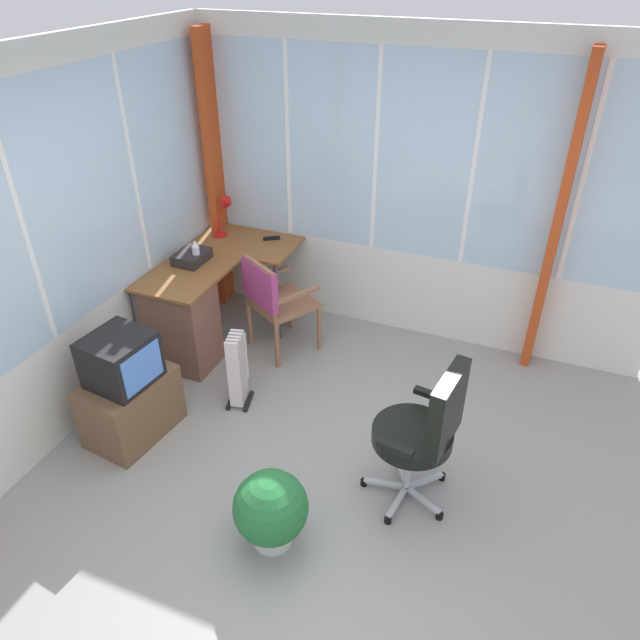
% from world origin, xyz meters
% --- Properties ---
extents(ground, '(5.32, 4.92, 0.06)m').
position_xyz_m(ground, '(0.00, 0.00, -0.03)').
color(ground, gray).
extents(north_window_panel, '(4.32, 0.07, 2.60)m').
position_xyz_m(north_window_panel, '(-0.00, 1.99, 1.30)').
color(north_window_panel, silver).
rests_on(north_window_panel, ground).
extents(east_window_panel, '(0.07, 3.92, 2.60)m').
position_xyz_m(east_window_panel, '(2.19, 0.00, 1.30)').
color(east_window_panel, silver).
rests_on(east_window_panel, ground).
extents(curtain_corner, '(0.26, 0.09, 2.50)m').
position_xyz_m(curtain_corner, '(2.06, 1.86, 1.25)').
color(curtain_corner, '#BB441B').
rests_on(curtain_corner, ground).
extents(curtain_east_far, '(0.26, 0.09, 2.50)m').
position_xyz_m(curtain_east_far, '(2.11, -1.08, 1.25)').
color(curtain_east_far, '#BB441B').
rests_on(curtain_east_far, ground).
extents(desk, '(1.42, 0.92, 0.78)m').
position_xyz_m(desk, '(1.03, 1.63, 0.43)').
color(desk, brown).
rests_on(desk, ground).
extents(desk_lamp, '(0.24, 0.21, 0.36)m').
position_xyz_m(desk_lamp, '(1.95, 1.71, 1.01)').
color(desk_lamp, red).
rests_on(desk_lamp, desk).
extents(tv_remote, '(0.12, 0.15, 0.02)m').
position_xyz_m(tv_remote, '(1.97, 1.28, 0.79)').
color(tv_remote, black).
rests_on(tv_remote, desk).
extents(spray_bottle, '(0.06, 0.06, 0.22)m').
position_xyz_m(spray_bottle, '(1.31, 1.65, 0.88)').
color(spray_bottle, silver).
rests_on(spray_bottle, desk).
extents(paper_tray, '(0.30, 0.23, 0.09)m').
position_xyz_m(paper_tray, '(1.33, 1.71, 0.82)').
color(paper_tray, '#292324').
rests_on(paper_tray, desk).
extents(wooden_armchair, '(0.66, 0.66, 0.89)m').
position_xyz_m(wooden_armchair, '(1.39, 1.02, 0.57)').
color(wooden_armchair, '#926245').
rests_on(wooden_armchair, ground).
extents(office_chair, '(0.62, 0.57, 1.05)m').
position_xyz_m(office_chair, '(0.26, -0.56, 0.61)').
color(office_chair, '#B7B7BF').
rests_on(office_chair, ground).
extents(tv_on_stand, '(0.69, 0.52, 0.84)m').
position_xyz_m(tv_on_stand, '(0.08, 1.52, 0.37)').
color(tv_on_stand, brown).
rests_on(tv_on_stand, ground).
extents(space_heater, '(0.29, 0.22, 0.63)m').
position_xyz_m(space_heater, '(0.69, 0.97, 0.32)').
color(space_heater, silver).
rests_on(space_heater, ground).
extents(potted_plant, '(0.45, 0.45, 0.52)m').
position_xyz_m(potted_plant, '(-0.39, 0.17, 0.28)').
color(potted_plant, silver).
rests_on(potted_plant, ground).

